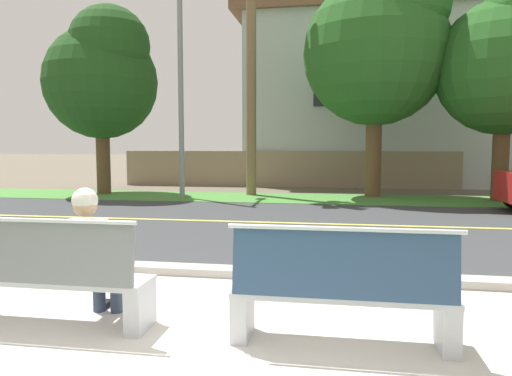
% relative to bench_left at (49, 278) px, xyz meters
% --- Properties ---
extents(ground_plane, '(140.00, 140.00, 0.00)m').
position_rel_bench_left_xyz_m(ground_plane, '(1.27, 7.54, -0.45)').
color(ground_plane, '#665B4C').
extents(sidewalk_pavement, '(44.00, 3.60, 0.01)m').
position_rel_bench_left_xyz_m(sidewalk_pavement, '(1.27, -0.06, -0.45)').
color(sidewalk_pavement, beige).
rests_on(sidewalk_pavement, ground_plane).
extents(curb_edge, '(44.00, 0.30, 0.11)m').
position_rel_bench_left_xyz_m(curb_edge, '(1.27, 1.89, -0.40)').
color(curb_edge, '#ADA89E').
rests_on(curb_edge, ground_plane).
extents(street_asphalt, '(52.00, 8.00, 0.01)m').
position_rel_bench_left_xyz_m(street_asphalt, '(1.27, 6.04, -0.45)').
color(street_asphalt, '#383A3D').
rests_on(street_asphalt, ground_plane).
extents(road_centre_line, '(48.00, 0.14, 0.01)m').
position_rel_bench_left_xyz_m(road_centre_line, '(1.27, 6.04, -0.44)').
color(road_centre_line, '#E0CC4C').
rests_on(road_centre_line, ground_plane).
extents(far_verge_grass, '(48.00, 2.80, 0.02)m').
position_rel_bench_left_xyz_m(far_verge_grass, '(1.27, 10.75, -0.45)').
color(far_verge_grass, '#478438').
rests_on(far_verge_grass, ground_plane).
extents(bench_left, '(1.78, 0.48, 1.01)m').
position_rel_bench_left_xyz_m(bench_left, '(0.00, 0.00, 0.00)').
color(bench_left, silver).
rests_on(bench_left, ground_plane).
extents(bench_right, '(1.78, 0.48, 1.01)m').
position_rel_bench_left_xyz_m(bench_right, '(2.54, 0.00, 0.00)').
color(bench_right, silver).
rests_on(bench_right, ground_plane).
extents(seated_person_white, '(0.52, 0.68, 1.25)m').
position_rel_bench_left_xyz_m(seated_person_white, '(0.32, 0.17, 0.22)').
color(seated_person_white, '#333D56').
rests_on(seated_person_white, ground_plane).
extents(streetlamp, '(0.24, 2.10, 6.94)m').
position_rel_bench_left_xyz_m(streetlamp, '(-2.20, 10.55, 3.52)').
color(streetlamp, gray).
rests_on(streetlamp, ground_plane).
extents(shade_tree_far_left, '(3.67, 3.67, 6.05)m').
position_rel_bench_left_xyz_m(shade_tree_far_left, '(-5.02, 10.96, 3.48)').
color(shade_tree_far_left, brown).
rests_on(shade_tree_far_left, ground_plane).
extents(shade_tree_left, '(4.45, 4.45, 7.34)m').
position_rel_bench_left_xyz_m(shade_tree_left, '(3.78, 11.52, 4.32)').
color(shade_tree_left, brown).
rests_on(shade_tree_left, ground_plane).
extents(shade_tree_centre, '(3.82, 3.82, 6.31)m').
position_rel_bench_left_xyz_m(shade_tree_centre, '(7.28, 10.86, 3.64)').
color(shade_tree_centre, brown).
rests_on(shade_tree_centre, ground_plane).
extents(garden_wall, '(13.00, 0.36, 1.40)m').
position_rel_bench_left_xyz_m(garden_wall, '(0.55, 14.76, 0.25)').
color(garden_wall, gray).
rests_on(garden_wall, ground_plane).
extents(house_across_street, '(13.06, 6.91, 7.42)m').
position_rel_bench_left_xyz_m(house_across_street, '(4.88, 17.96, 3.30)').
color(house_across_street, '#B7BCC1').
rests_on(house_across_street, ground_plane).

